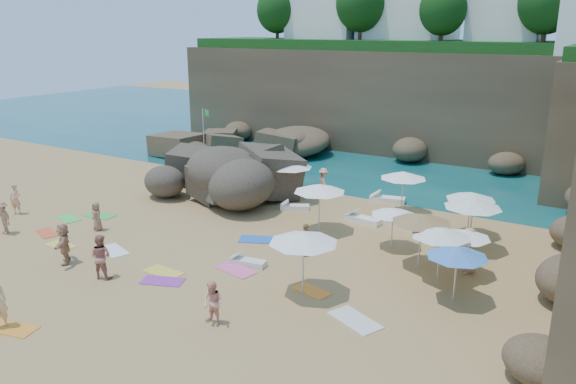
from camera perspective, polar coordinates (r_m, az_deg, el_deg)
The scene contains 48 objects.
ground at distance 27.01m, azimuth -6.99°, elevation -4.98°, with size 120.00×120.00×0.00m, color tan.
seawater at distance 52.94m, azimuth 13.63°, elevation 5.30°, with size 120.00×120.00×0.00m, color #0C4751.
cliff_back at distance 47.01m, azimuth 14.34°, elevation 8.84°, with size 44.00×8.00×8.00m, color brown.
rock_promontory at distance 45.61m, azimuth -5.40°, elevation 3.95°, with size 12.00×7.00×2.00m, color brown, non-canonical shape.
clifftop_buildings at distance 47.16m, azimuth 16.46°, elevation 17.55°, with size 28.48×9.48×7.00m.
clifftop_trees at distance 40.63m, azimuth 16.53°, elevation 17.85°, with size 35.60×23.82×4.40m.
marina_masts at distance 59.56m, azimuth -1.61°, elevation 9.87°, with size 3.10×0.10×6.00m.
rock_outcrop at distance 34.73m, azimuth -6.49°, elevation -0.07°, with size 7.58×5.69×3.03m, color brown, non-canonical shape.
flag_pole at distance 42.80m, azimuth -8.46°, elevation 6.48°, with size 0.75×0.32×3.98m.
parasol_0 at distance 30.73m, azimuth 11.64°, elevation 1.71°, with size 2.50×2.50×2.36m.
parasol_1 at distance 26.37m, azimuth 18.29°, elevation -1.09°, with size 2.58×2.58×2.44m.
parasol_2 at distance 28.21m, azimuth 18.08°, elevation -0.37°, with size 2.36×2.36×2.23m.
parasol_4 at distance 25.88m, azimuth 10.63°, elevation -1.95°, with size 2.04×2.04×1.93m.
parasol_5 at distance 32.21m, azimuth 0.21°, elevation 2.83°, with size 2.57×2.57×2.43m.
parasol_6 at distance 23.92m, azimuth 13.42°, elevation -2.61°, with size 2.52×2.52×2.38m.
parasol_7 at distance 22.91m, azimuth 15.29°, elevation -3.95°, with size 2.37×2.37×2.24m.
parasol_8 at distance 23.69m, azimuth 17.52°, elevation -4.09°, with size 2.09×2.09×1.97m.
parasol_9 at distance 27.47m, azimuth 3.22°, elevation 0.40°, with size 2.57×2.57×2.43m.
parasol_10 at distance 21.33m, azimuth 16.83°, elevation -5.88°, with size 2.26×2.26×2.14m.
parasol_11 at distance 20.88m, azimuth 1.58°, elevation -4.66°, with size 2.64×2.64×2.50m.
lounger_0 at distance 31.34m, azimuth 0.68°, elevation -1.55°, with size 1.63×0.54×0.25m, color white.
lounger_1 at distance 33.13m, azimuth 10.05°, elevation -0.75°, with size 2.02×0.67×0.31m, color white.
lounger_2 at distance 30.51m, azimuth 11.36°, elevation -2.39°, with size 1.64×0.55×0.26m, color white.
lounger_3 at distance 29.04m, azimuth 11.85°, elevation -3.35°, with size 1.96×0.65×0.31m, color silver.
lounger_4 at distance 29.52m, azimuth 7.65°, elevation -2.81°, with size 1.94×0.65×0.30m, color white.
lounger_5 at distance 24.25m, azimuth -4.11°, elevation -7.13°, with size 1.62×0.54×0.25m, color silver.
towel_2 at distance 21.59m, azimuth -26.15°, elevation -12.37°, with size 1.61×0.81×0.03m, color orange.
towel_3 at distance 31.97m, azimuth -18.60°, elevation -2.29°, with size 1.69×0.85×0.03m, color green.
towel_4 at distance 28.35m, azimuth -22.08°, elevation -5.04°, with size 1.50×0.75×0.03m, color gold.
towel_5 at distance 26.91m, azimuth -17.30°, elevation -5.69°, with size 1.70×0.85×0.03m, color white.
towel_6 at distance 23.32m, azimuth -12.62°, elevation -8.82°, with size 1.69×0.85×0.03m, color purple.
towel_7 at distance 30.23m, azimuth -23.28°, elevation -3.86°, with size 1.49×0.74×0.03m, color #DB4B26.
towel_8 at distance 26.99m, azimuth -2.91°, elevation -4.85°, with size 1.93×0.97×0.03m, color blue.
towel_9 at distance 23.86m, azimuth -5.32°, elevation -7.86°, with size 1.80×0.90×0.03m, color #E75992.
towel_10 at distance 22.02m, azimuth 2.40°, elevation -9.99°, with size 1.51×0.76×0.03m, color orange.
towel_11 at distance 32.10m, azimuth -21.43°, elevation -2.50°, with size 1.58×0.79×0.03m, color green.
towel_12 at distance 24.10m, azimuth -12.57°, elevation -7.95°, with size 1.68×0.84×0.03m, color gold.
towel_13 at distance 20.13m, azimuth 6.83°, elevation -12.80°, with size 1.94×0.97×0.03m, color silver.
person_stand_0 at distance 33.73m, azimuth -25.96°, elevation -0.66°, with size 0.62×0.41×1.71m, color tan.
person_stand_1 at distance 23.95m, azimuth -18.50°, elevation -6.22°, with size 0.90×0.70×1.86m, color #B76C5B.
person_stand_2 at distance 34.00m, azimuth 3.63°, elevation 1.08°, with size 1.06×0.44×1.65m, color #E9A384.
person_stand_3 at distance 24.97m, azimuth 1.77°, elevation -4.85°, with size 0.87×0.36×1.49m, color #A68753.
person_stand_4 at distance 24.39m, azimuth 17.83°, elevation -5.64°, with size 0.95×0.52×1.94m, color tan.
person_stand_5 at distance 36.09m, azimuth -10.30°, elevation 1.94°, with size 1.73×0.50×1.87m, color tan.
person_lie_0 at distance 30.99m, azimuth -26.85°, elevation -3.43°, with size 1.05×1.63×0.43m, color #A77553.
person_lie_2 at distance 29.73m, azimuth -18.75°, elevation -3.35°, with size 0.70×1.43×0.38m, color #8B5C45.
person_lie_3 at distance 26.14m, azimuth -21.65°, elevation -6.26°, with size 1.65×1.78×0.47m, color tan.
person_lie_5 at distance 19.78m, azimuth -7.59°, elevation -12.47°, with size 0.76×1.56×0.59m, color #F9A58D.
Camera 1 is at (15.84, -19.55, 9.81)m, focal length 35.00 mm.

